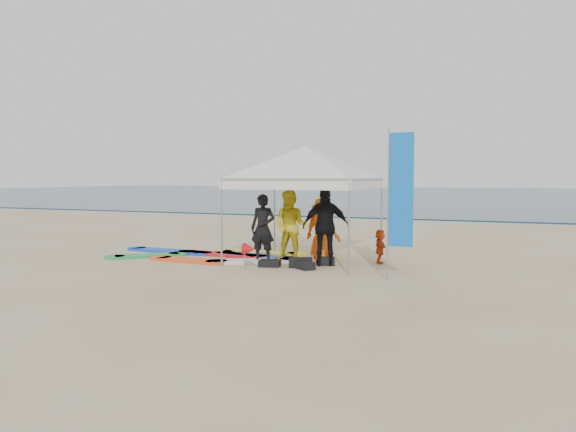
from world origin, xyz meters
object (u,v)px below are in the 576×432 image
Objects in this scene: person_black_a at (263,228)px; person_yellow at (291,226)px; canopy_tent at (306,146)px; surfboard_spread at (214,255)px; person_black_b at (326,226)px; feather_flag at (400,192)px; person_seated at (380,246)px; marker_pennant at (249,249)px; person_orange_a at (323,230)px; person_orange_b at (322,228)px.

person_black_a is 0.70m from person_yellow.
person_yellow is (0.63, 0.31, 0.05)m from person_black_a.
canopy_tent reaches higher than person_yellow.
person_yellow is 2.42m from surfboard_spread.
feather_flag reaches higher than person_black_b.
person_seated is at bearing 11.99° from canopy_tent.
person_black_b is 2.58m from feather_flag.
marker_pennant is at bearing -107.29° from person_yellow.
person_yellow reaches higher than person_orange_a.
person_orange_b is at bearing 69.86° from marker_pennant.
canopy_tent is at bearing 61.96° from person_orange_b.
person_black_a is 2.34m from canopy_tent.
person_seated is at bearing 12.56° from person_yellow.
person_orange_a is 1.54m from person_seated.
canopy_tent is (-0.68, 0.47, 1.96)m from person_black_b.
person_black_b is (1.01, -0.24, 0.05)m from person_yellow.
feather_flag is (2.38, -2.13, 1.05)m from person_orange_a.
person_yellow is 1.67m from marker_pennant.
person_yellow reaches higher than person_orange_b.
person_orange_a is (1.29, 0.87, -0.06)m from person_black_a.
person_black_b is 0.61× the size of feather_flag.
person_black_a is at bearing -157.56° from person_yellow.
person_orange_a is at bearing 63.90° from marker_pennant.
canopy_tent is at bearing 31.39° from person_yellow.
person_seated is (1.63, -0.28, -0.38)m from person_orange_b.
person_black_b is 3.41m from surfboard_spread.
person_black_a is 1.07× the size of person_orange_b.
person_black_a is 0.95× the size of person_yellow.
feather_flag is (0.89, -2.19, 1.42)m from person_seated.
person_orange_b is 0.31× the size of surfboard_spread.
person_orange_b is at bearing 56.48° from person_yellow.
marker_pennant is (-0.72, -1.81, -2.43)m from canopy_tent.
person_black_b is at bearing -34.71° from canopy_tent.
person_black_a reaches higher than person_seated.
person_orange_a reaches higher than marker_pennant.
surfboard_spread is at bearing 174.69° from person_yellow.
person_yellow is 0.58× the size of feather_flag.
person_seated is at bearing 40.83° from marker_pennant.
canopy_tent is (0.96, 0.54, 2.06)m from person_black_a.
person_orange_a is at bearing 36.97° from person_yellow.
canopy_tent is at bearing 3.54° from surfboard_spread.
person_yellow is at bearing 47.56° from person_orange_b.
person_yellow is at bearing -1.84° from surfboard_spread.
person_black_b is at bearing 43.61° from marker_pennant.
person_yellow is 2.29m from person_seated.
feather_flag reaches higher than person_seated.
person_yellow is 1.04m from person_orange_b.
person_black_b reaches higher than person_orange_b.
feather_flag is (2.52, -2.47, 1.04)m from person_orange_b.
person_black_b reaches higher than surfboard_spread.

